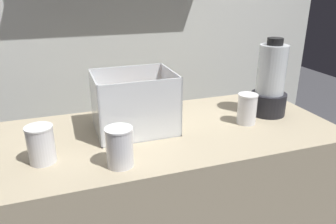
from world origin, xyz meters
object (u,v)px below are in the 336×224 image
carrot_display_bin (136,112)px  juice_cup_beet_middle (247,110)px  blender_pitcher (270,84)px  juice_cup_mango_left (120,149)px  juice_cup_pomegranate_far_left (41,147)px

carrot_display_bin → juice_cup_beet_middle: 0.47m
blender_pitcher → carrot_display_bin: bearing=177.3°
juice_cup_mango_left → juice_cup_beet_middle: (0.59, 0.17, -0.00)m
juice_cup_pomegranate_far_left → juice_cup_beet_middle: bearing=4.4°
juice_cup_mango_left → juice_cup_beet_middle: size_ratio=1.03×
blender_pitcher → juice_cup_mango_left: (-0.74, -0.24, -0.08)m
juice_cup_pomegranate_far_left → juice_cup_beet_middle: size_ratio=0.99×
carrot_display_bin → blender_pitcher: blender_pitcher is taller
blender_pitcher → juice_cup_beet_middle: 0.19m
carrot_display_bin → juice_cup_mango_left: carrot_display_bin is taller
juice_cup_pomegranate_far_left → blender_pitcher: bearing=7.4°
blender_pitcher → juice_cup_pomegranate_far_left: (-0.98, -0.13, -0.09)m
blender_pitcher → juice_cup_pomegranate_far_left: blender_pitcher is taller
carrot_display_bin → juice_cup_mango_left: 0.29m
blender_pitcher → juice_cup_pomegranate_far_left: size_ratio=2.68×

